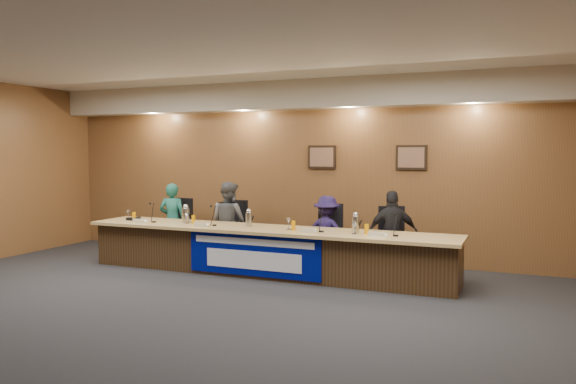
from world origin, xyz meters
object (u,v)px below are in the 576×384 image
at_px(panelist_d, 393,234).
at_px(office_chair_c, 329,241).
at_px(office_chair_a, 176,231).
at_px(office_chair_d, 394,245).
at_px(panelist_b, 229,222).
at_px(carafe_left, 186,215).
at_px(panelist_c, 327,233).
at_px(office_chair_b, 232,234).
at_px(carafe_mid, 249,219).
at_px(carafe_right, 356,225).
at_px(speakerphone, 135,219).
at_px(panelist_a, 173,220).
at_px(banner, 253,255).
at_px(dais_body, 265,252).

height_order(panelist_d, office_chair_c, panelist_d).
xyz_separation_m(office_chair_a, office_chair_d, (4.09, 0.00, 0.00)).
height_order(panelist_b, carafe_left, panelist_b).
bearing_deg(office_chair_d, carafe_left, 168.21).
height_order(panelist_c, office_chair_b, panelist_c).
relative_size(panelist_b, office_chair_b, 2.97).
xyz_separation_m(office_chair_b, carafe_mid, (0.72, -0.75, 0.38)).
distance_m(panelist_b, panelist_c, 1.82).
xyz_separation_m(panelist_c, office_chair_c, (0.00, 0.10, -0.14)).
height_order(office_chair_b, office_chair_d, same).
distance_m(panelist_c, carafe_right, 1.01).
distance_m(carafe_left, carafe_mid, 1.21).
bearing_deg(office_chair_d, speakerphone, 166.42).
bearing_deg(panelist_a, office_chair_d, 167.81).
relative_size(office_chair_d, speakerphone, 1.50).
distance_m(panelist_b, speakerphone, 1.64).
xyz_separation_m(office_chair_c, carafe_mid, (-1.10, -0.75, 0.38)).
relative_size(banner, office_chair_b, 4.58).
bearing_deg(panelist_c, carafe_right, 135.91).
bearing_deg(speakerphone, panelist_b, 25.23).
height_order(panelist_c, carafe_mid, panelist_c).
bearing_deg(carafe_left, office_chair_d, 12.09).
relative_size(panelist_d, speakerphone, 4.21).
height_order(banner, office_chair_b, banner).
distance_m(panelist_d, office_chair_c, 1.10).
height_order(panelist_b, office_chair_c, panelist_b).
distance_m(panelist_d, office_chair_a, 4.09).
relative_size(panelist_a, office_chair_c, 2.86).
relative_size(banner, panelist_a, 1.60).
bearing_deg(office_chair_a, office_chair_c, 9.89).
bearing_deg(panelist_a, panelist_c, 166.41).
distance_m(office_chair_b, carafe_mid, 1.11).
relative_size(banner, carafe_right, 8.63).
bearing_deg(carafe_left, carafe_right, -1.33).
relative_size(dais_body, office_chair_d, 12.50).
relative_size(dais_body, carafe_right, 23.53).
xyz_separation_m(panelist_a, carafe_left, (0.70, -0.63, 0.19)).
bearing_deg(dais_body, carafe_right, -1.72).
height_order(carafe_mid, carafe_right, carafe_right).
height_order(dais_body, office_chair_b, dais_body).
height_order(carafe_left, carafe_right, carafe_right).
relative_size(dais_body, office_chair_c, 12.50).
relative_size(panelist_b, office_chair_d, 2.97).
xyz_separation_m(dais_body, panelist_d, (1.90, 0.65, 0.32)).
height_order(dais_body, panelist_d, panelist_d).
bearing_deg(dais_body, speakerphone, -178.91).
bearing_deg(banner, panelist_a, 154.05).
bearing_deg(office_chair_a, panelist_c, 7.98).
bearing_deg(carafe_mid, carafe_left, 179.00).
xyz_separation_m(panelist_c, carafe_right, (0.68, -0.69, 0.26)).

